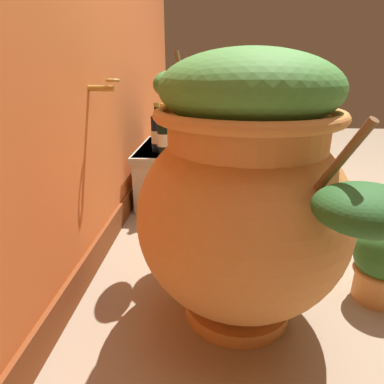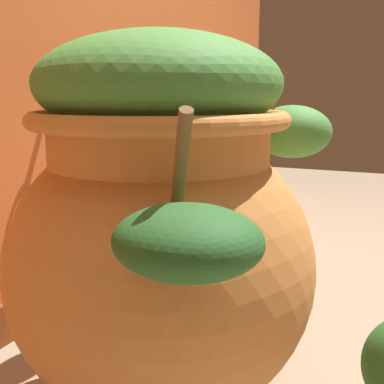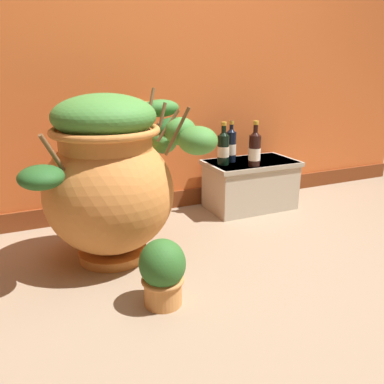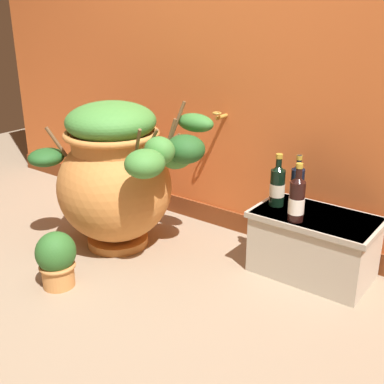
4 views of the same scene
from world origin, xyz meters
The scene contains 8 objects.
ground_plane centered at (0.00, 0.00, 0.00)m, with size 7.00×7.00×0.00m, color gray.
back_wall centered at (0.00, 1.20, 1.29)m, with size 4.40×0.33×2.60m.
terracotta_urn centered at (-0.47, 0.51, 0.46)m, with size 0.95×0.67×0.88m.
stone_ledge centered at (0.60, 0.88, 0.19)m, with size 0.64×0.38×0.35m.
wine_bottle_left centered at (0.54, 0.75, 0.47)m, with size 0.08×0.08×0.30m.
wine_bottle_middle centered at (0.46, 0.93, 0.47)m, with size 0.07×0.07×0.29m.
wine_bottle_right centered at (0.37, 0.87, 0.47)m, with size 0.08×0.08×0.29m.
potted_shrub centered at (-0.40, -0.02, 0.16)m, with size 0.20×0.21×0.30m.
Camera 3 is at (-0.89, -1.43, 0.99)m, focal length 36.69 mm.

